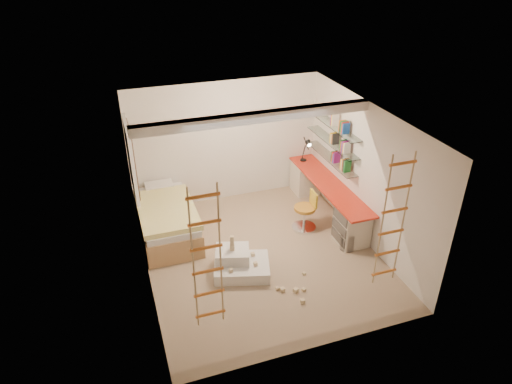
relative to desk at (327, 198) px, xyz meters
name	(u,v)px	position (x,y,z in m)	size (l,w,h in m)	color
floor	(261,255)	(-1.72, -0.86, -0.40)	(4.50, 4.50, 0.00)	#937C5F
ceiling_beam	(256,117)	(-1.72, -0.56, 2.12)	(4.00, 0.18, 0.16)	white
window_frame	(131,159)	(-3.69, 0.64, 1.15)	(0.06, 1.15, 1.35)	white
window_blind	(133,159)	(-3.65, 0.64, 1.15)	(0.02, 1.00, 1.20)	#4C2D1E
rope_ladder_left	(207,260)	(-3.07, -2.61, 1.11)	(0.41, 0.04, 2.13)	orange
rope_ladder_right	(393,221)	(-0.37, -2.61, 1.11)	(0.41, 0.04, 2.13)	orange
waste_bin	(348,241)	(-0.15, -1.19, -0.23)	(0.27, 0.27, 0.34)	white
desk	(327,198)	(0.00, 0.00, 0.00)	(0.56, 2.80, 0.75)	red
shelves	(332,142)	(0.15, 0.27, 1.10)	(0.25, 1.80, 0.71)	white
bed	(167,219)	(-3.20, 0.36, -0.07)	(1.02, 2.00, 0.69)	#AD7F51
task_lamp	(307,147)	(-0.05, 0.96, 0.73)	(0.14, 0.36, 0.57)	black
swivel_chair	(306,215)	(-0.61, -0.32, -0.11)	(0.50, 0.50, 0.80)	#B27622
play_platform	(239,264)	(-2.23, -1.17, -0.24)	(1.09, 0.95, 0.41)	silver
toy_blocks	(266,270)	(-1.88, -1.55, -0.19)	(1.29, 1.25, 0.68)	#CCB284
books	(332,137)	(0.15, 0.27, 1.20)	(0.14, 0.70, 0.92)	#1E722D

